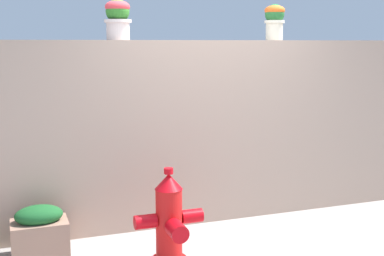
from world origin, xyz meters
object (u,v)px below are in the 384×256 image
(planter_box, at_px, (40,232))
(potted_plant_2, at_px, (275,19))
(fire_hydrant, at_px, (170,221))
(potted_plant_1, at_px, (118,17))

(planter_box, bearing_deg, potted_plant_2, 10.05)
(potted_plant_2, height_order, fire_hydrant, potted_plant_2)
(potted_plant_1, bearing_deg, potted_plant_2, 0.62)
(potted_plant_1, bearing_deg, planter_box, -152.64)
(potted_plant_1, distance_m, potted_plant_2, 1.76)
(potted_plant_2, bearing_deg, planter_box, -169.95)
(potted_plant_1, distance_m, planter_box, 2.18)
(planter_box, bearing_deg, fire_hydrant, -27.26)
(potted_plant_2, relative_size, planter_box, 0.78)
(potted_plant_2, xyz_separation_m, fire_hydrant, (-1.55, -1.02, -1.80))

